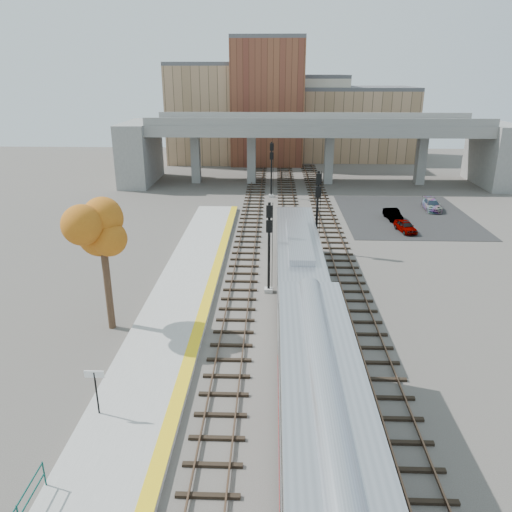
% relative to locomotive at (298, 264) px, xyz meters
% --- Properties ---
extents(ground, '(160.00, 160.00, 0.00)m').
position_rel_locomotive_xyz_m(ground, '(-1.00, -6.72, -2.28)').
color(ground, '#47423D').
rests_on(ground, ground).
extents(platform, '(4.50, 60.00, 0.35)m').
position_rel_locomotive_xyz_m(platform, '(-8.25, -6.72, -2.10)').
color(platform, '#9E9E99').
rests_on(platform, ground).
extents(yellow_strip, '(0.70, 60.00, 0.01)m').
position_rel_locomotive_xyz_m(yellow_strip, '(-6.35, -6.72, -1.92)').
color(yellow_strip, yellow).
rests_on(yellow_strip, platform).
extents(tracks, '(10.70, 95.00, 0.25)m').
position_rel_locomotive_xyz_m(tracks, '(-0.07, 5.78, -2.20)').
color(tracks, black).
rests_on(tracks, ground).
extents(overpass, '(54.00, 12.00, 9.50)m').
position_rel_locomotive_xyz_m(overpass, '(3.92, 38.28, 3.53)').
color(overpass, slate).
rests_on(overpass, ground).
extents(buildings_far, '(43.00, 21.00, 20.60)m').
position_rel_locomotive_xyz_m(buildings_far, '(0.26, 59.85, 5.60)').
color(buildings_far, tan).
rests_on(buildings_far, ground).
extents(parking_lot, '(14.00, 18.00, 0.04)m').
position_rel_locomotive_xyz_m(parking_lot, '(13.00, 21.28, -2.26)').
color(parking_lot, black).
rests_on(parking_lot, ground).
extents(locomotive, '(3.02, 19.05, 4.10)m').
position_rel_locomotive_xyz_m(locomotive, '(0.00, 0.00, 0.00)').
color(locomotive, '#A8AAB2').
rests_on(locomotive, ground).
extents(signal_mast_near, '(0.60, 0.64, 6.74)m').
position_rel_locomotive_xyz_m(signal_mast_near, '(-2.10, 0.02, 1.00)').
color(signal_mast_near, '#9E9E99').
rests_on(signal_mast_near, ground).
extents(signal_mast_mid, '(0.60, 0.64, 7.25)m').
position_rel_locomotive_xyz_m(signal_mast_mid, '(2.00, 8.93, 1.36)').
color(signal_mast_mid, '#9E9E99').
rests_on(signal_mast_mid, ground).
extents(signal_mast_far, '(0.60, 0.64, 6.98)m').
position_rel_locomotive_xyz_m(signal_mast_far, '(-2.10, 29.49, 1.17)').
color(signal_mast_far, '#9E9E99').
rests_on(signal_mast_far, ground).
extents(station_sign, '(0.90, 0.08, 2.27)m').
position_rel_locomotive_xyz_m(station_sign, '(-9.78, -14.42, -0.30)').
color(station_sign, black).
rests_on(station_sign, platform).
extents(tree, '(3.60, 3.60, 8.85)m').
position_rel_locomotive_xyz_m(tree, '(-11.91, -5.62, 4.29)').
color(tree, '#382619').
rests_on(tree, ground).
extents(car_a, '(1.96, 3.52, 1.13)m').
position_rel_locomotive_xyz_m(car_a, '(11.47, 15.07, -1.67)').
color(car_a, '#99999E').
rests_on(car_a, parking_lot).
extents(car_b, '(1.59, 3.62, 1.16)m').
position_rel_locomotive_xyz_m(car_b, '(11.17, 19.43, -1.66)').
color(car_b, '#99999E').
rests_on(car_b, parking_lot).
extents(car_c, '(1.96, 4.28, 1.21)m').
position_rel_locomotive_xyz_m(car_c, '(16.56, 23.64, -1.63)').
color(car_c, '#99999E').
rests_on(car_c, parking_lot).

